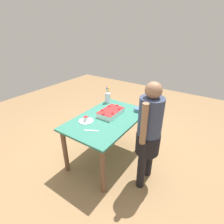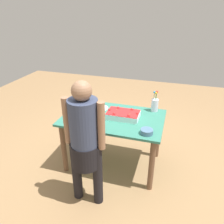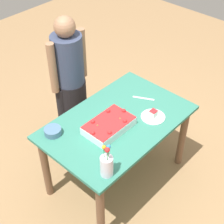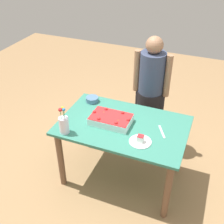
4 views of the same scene
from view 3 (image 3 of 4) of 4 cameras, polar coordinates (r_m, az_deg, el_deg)
ground_plane at (r=3.58m, az=0.80°, el=-10.63°), size 8.00×8.00×0.00m
dining_table at (r=3.11m, az=0.90°, el=-3.22°), size 1.33×0.85×0.77m
sheet_cake at (r=2.92m, az=-0.52°, el=-2.23°), size 0.42×0.27×0.11m
serving_plate_with_slice at (r=3.07m, az=6.85°, el=-0.60°), size 0.22×0.22×0.07m
cake_knife at (r=3.28m, az=5.26°, el=2.29°), size 0.12×0.19×0.00m
flower_vase at (r=2.53m, az=-0.89°, el=-8.78°), size 0.10×0.10×0.30m
fruit_bowl at (r=2.93m, az=-9.82°, el=-3.17°), size 0.15×0.15×0.06m
person_standing at (r=3.44m, az=-7.08°, el=5.85°), size 0.45×0.31×1.49m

